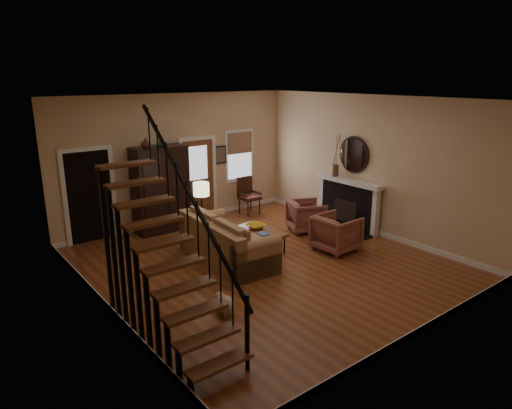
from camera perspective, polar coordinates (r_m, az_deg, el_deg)
room at (r=10.15m, az=-7.04°, el=3.11°), size 7.00×7.33×3.30m
staircase at (r=6.44m, az=-11.05°, el=-3.78°), size 0.94×2.80×3.20m
fireplace at (r=11.63m, az=11.56°, el=0.68°), size 0.33×1.95×2.30m
armoire at (r=11.31m, az=-11.83°, el=1.86°), size 1.30×0.60×2.10m
vase_a at (r=10.85m, az=-13.62°, el=7.49°), size 0.24×0.24×0.25m
vase_b at (r=11.02m, az=-11.71°, el=7.63°), size 0.20×0.20×0.21m
sofa at (r=9.45m, az=-3.63°, el=-4.47°), size 1.19×2.46×0.90m
coffee_table at (r=10.02m, az=0.29°, el=-4.54°), size 0.80×1.26×0.46m
bowl at (r=10.06m, az=-0.01°, el=-2.74°), size 0.41×0.41×0.10m
books at (r=9.64m, az=0.84°, el=-3.74°), size 0.22×0.30×0.06m
armchair_left at (r=10.14m, az=10.00°, el=-3.53°), size 0.91×0.88×0.80m
armchair_right at (r=11.28m, az=6.31°, el=-1.45°), size 1.10×1.09×0.76m
floor_lamp at (r=10.04m, az=-6.75°, el=-1.46°), size 0.35×0.35×1.51m
side_chair at (r=12.57m, az=-0.83°, el=1.08°), size 0.54×0.54×1.02m
dog at (r=7.53m, az=-3.86°, el=-12.42°), size 0.32×0.48×0.33m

